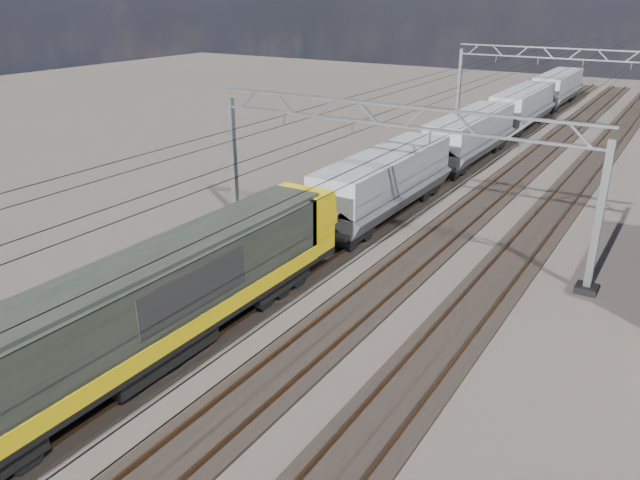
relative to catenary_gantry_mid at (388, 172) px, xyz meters
The scene contains 13 objects.
ground 5.59m from the catenary_gantry_mid, 90.00° to the right, with size 160.00×160.00×0.00m, color black.
track_outer_west 8.17m from the catenary_gantry_mid, 146.31° to the right, with size 2.60×140.00×0.30m.
track_loco 5.89m from the catenary_gantry_mid, 116.57° to the right, with size 2.60×140.00×0.30m.
track_inner_east 5.89m from the catenary_gantry_mid, 63.43° to the right, with size 2.60×140.00×0.30m.
track_outer_east 8.17m from the catenary_gantry_mid, 33.69° to the right, with size 2.60×140.00×0.30m.
catenary_gantry_mid is the anchor object (origin of this frame).
catenary_gantry_far 36.00m from the catenary_gantry_mid, 90.00° to the left, with size 19.90×0.90×7.11m.
overhead_wires 4.40m from the catenary_gantry_mid, 90.00° to the left, with size 12.03×140.00×0.53m.
locomotive 14.09m from the catenary_gantry_mid, 98.22° to the right, with size 2.76×21.10×3.62m.
hopper_wagon_lead 4.64m from the catenary_gantry_mid, 117.50° to the left, with size 3.38×13.00×3.25m.
hopper_wagon_mid 18.23m from the catenary_gantry_mid, 96.33° to the left, with size 3.38×13.00×3.25m.
hopper_wagon_third 32.35m from the catenary_gantry_mid, 93.55° to the left, with size 3.38×13.00×3.25m.
hopper_wagon_fourth 46.52m from the catenary_gantry_mid, 92.47° to the left, with size 3.38×13.00×3.25m.
Camera 1 is at (12.38, -22.23, 11.91)m, focal length 35.00 mm.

